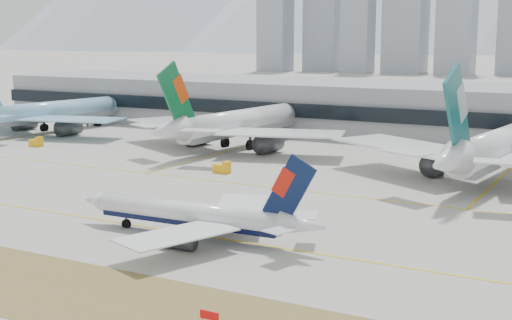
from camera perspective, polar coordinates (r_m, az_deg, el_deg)
The scene contains 10 objects.
ground at distance 111.98m, azimuth -4.80°, elevation -5.15°, with size 3000.00×3000.00×0.00m, color #A1A097.
taxiing_airliner at distance 103.76m, azimuth -4.73°, elevation -4.48°, with size 40.81×35.49×13.72m.
widebody_korean at distance 224.76m, azimuth -16.27°, elevation 3.63°, with size 61.97×61.13×22.28m.
widebody_eva at distance 184.52m, azimuth -1.70°, elevation 2.84°, with size 66.21×65.06×23.69m.
widebody_cathay at distance 151.19m, azimuth 18.75°, elevation 0.87°, with size 69.44×68.41×24.92m.
terminal at distance 214.65m, azimuth 12.25°, elevation 3.95°, with size 280.00×43.10×15.00m.
hold_sign_right at distance 74.57m, azimuth -3.75°, elevation -12.31°, with size 2.20×0.15×1.35m.
gse_a at distance 197.78m, azimuth -17.15°, elevation 1.35°, with size 3.55×2.00×2.60m.
gse_b at distance 152.59m, azimuth -2.69°, elevation -0.66°, with size 3.55×2.00×2.60m.
city_skyline at distance 568.93m, azimuth 11.71°, elevation 11.83°, with size 342.00×49.80×140.00m.
Camera 1 is at (59.57, -90.25, 29.09)m, focal length 50.00 mm.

